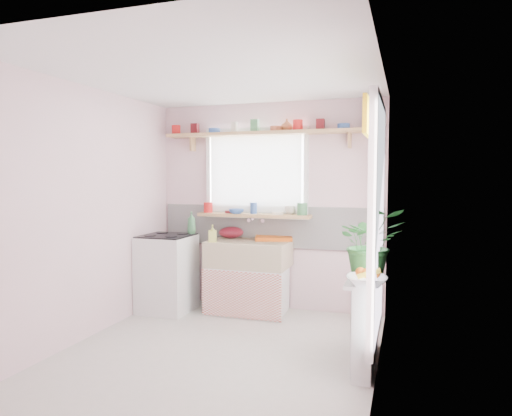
% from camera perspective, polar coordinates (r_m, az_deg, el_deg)
% --- Properties ---
extents(room, '(3.20, 3.20, 3.20)m').
position_cam_1_polar(room, '(4.69, 6.68, 1.00)').
color(room, beige).
rests_on(room, ground).
extents(sink_unit, '(0.95, 0.65, 1.11)m').
position_cam_1_polar(sink_unit, '(5.45, -0.93, -8.52)').
color(sink_unit, white).
rests_on(sink_unit, ground).
extents(cooker, '(0.58, 0.58, 0.93)m').
position_cam_1_polar(cooker, '(5.61, -11.06, -7.94)').
color(cooker, white).
rests_on(cooker, ground).
extents(radiator_ledge, '(0.22, 0.95, 0.78)m').
position_cam_1_polar(radiator_ledge, '(4.12, 13.60, -13.27)').
color(radiator_ledge, white).
rests_on(radiator_ledge, ground).
extents(windowsill, '(1.40, 0.22, 0.04)m').
position_cam_1_polar(windowsill, '(5.52, -0.30, -0.92)').
color(windowsill, tan).
rests_on(windowsill, room).
extents(pine_shelf, '(2.52, 0.24, 0.04)m').
position_cam_1_polar(pine_shelf, '(5.46, 1.17, 9.32)').
color(pine_shelf, tan).
rests_on(pine_shelf, room).
extents(shelf_crockery, '(2.47, 0.11, 0.12)m').
position_cam_1_polar(shelf_crockery, '(5.48, 0.94, 10.09)').
color(shelf_crockery, red).
rests_on(shelf_crockery, pine_shelf).
extents(sill_crockery, '(1.35, 0.11, 0.12)m').
position_cam_1_polar(sill_crockery, '(5.51, -0.30, -0.13)').
color(sill_crockery, red).
rests_on(sill_crockery, windowsill).
extents(dish_tray, '(0.51, 0.44, 0.04)m').
position_cam_1_polar(dish_tray, '(5.49, 2.23, -3.77)').
color(dish_tray, '#CF5612').
rests_on(dish_tray, sink_unit).
extents(colander, '(0.36, 0.36, 0.14)m').
position_cam_1_polar(colander, '(5.66, -3.11, -3.05)').
color(colander, maroon).
rests_on(colander, sink_unit).
extents(jade_plant, '(0.64, 0.60, 0.58)m').
position_cam_1_polar(jade_plant, '(3.88, 14.10, -4.23)').
color(jade_plant, '#276128').
rests_on(jade_plant, radiator_ledge).
extents(fruit_bowl, '(0.34, 0.34, 0.08)m').
position_cam_1_polar(fruit_bowl, '(3.63, 13.68, -8.86)').
color(fruit_bowl, white).
rests_on(fruit_bowl, radiator_ledge).
extents(herb_pot, '(0.12, 0.10, 0.19)m').
position_cam_1_polar(herb_pot, '(3.82, 13.95, -7.32)').
color(herb_pot, '#245B29').
rests_on(herb_pot, radiator_ledge).
extents(soap_bottle_sink, '(0.12, 0.12, 0.20)m').
position_cam_1_polar(soap_bottle_sink, '(5.32, -5.45, -3.18)').
color(soap_bottle_sink, '#D1D75F').
rests_on(soap_bottle_sink, sink_unit).
extents(sill_cup, '(0.15, 0.15, 0.10)m').
position_cam_1_polar(sill_cup, '(5.44, 4.31, -0.25)').
color(sill_cup, beige).
rests_on(sill_cup, windowsill).
extents(sill_bowl, '(0.23, 0.23, 0.06)m').
position_cam_1_polar(sill_bowl, '(5.52, -2.46, -0.42)').
color(sill_bowl, '#345DA9').
rests_on(sill_bowl, windowsill).
extents(shelf_vase, '(0.18, 0.18, 0.15)m').
position_cam_1_polar(shelf_vase, '(5.46, 3.87, 10.30)').
color(shelf_vase, '#A75B33').
rests_on(shelf_vase, pine_shelf).
extents(cooker_bottle, '(0.13, 0.13, 0.27)m').
position_cam_1_polar(cooker_bottle, '(5.61, -8.08, -1.82)').
color(cooker_bottle, '#418352').
rests_on(cooker_bottle, cooker).
extents(fruit, '(0.20, 0.14, 0.10)m').
position_cam_1_polar(fruit, '(3.62, 13.80, -7.90)').
color(fruit, '#D85D12').
rests_on(fruit, fruit_bowl).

